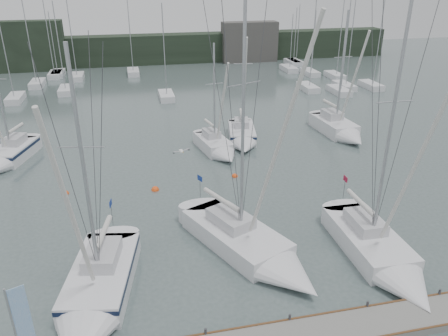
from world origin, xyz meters
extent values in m
plane|color=#4B5B5A|center=(0.00, 0.00, 0.00)|extent=(160.00, 160.00, 0.00)
cube|color=black|center=(0.00, 62.00, 2.50)|extent=(90.00, 4.00, 5.00)
cube|color=black|center=(-20.00, 60.00, 4.00)|extent=(12.00, 3.00, 8.00)
cube|color=#454340|center=(18.00, 60.00, 3.50)|extent=(10.00, 3.00, 7.00)
cube|color=silver|center=(0.45, 37.37, 0.35)|extent=(1.80, 4.50, 0.90)
cylinder|color=#9C9FA4|center=(0.45, 36.87, 6.32)|extent=(0.12, 0.12, 11.04)
cube|color=silver|center=(-3.28, 53.23, 0.35)|extent=(1.80, 4.50, 0.90)
cylinder|color=#9C9FA4|center=(-3.28, 52.73, 6.93)|extent=(0.12, 0.12, 12.26)
cube|color=silver|center=(25.22, 55.30, 0.35)|extent=(1.80, 4.50, 0.90)
cylinder|color=#9C9FA4|center=(25.22, 54.80, 5.48)|extent=(0.12, 0.12, 9.36)
cube|color=silver|center=(-11.80, 51.65, 0.35)|extent=(1.80, 4.50, 0.90)
cylinder|color=#9C9FA4|center=(-11.80, 51.15, 7.11)|extent=(0.12, 0.12, 12.63)
cube|color=silver|center=(-18.56, 40.40, 0.35)|extent=(1.80, 4.50, 0.90)
cylinder|color=#9C9FA4|center=(-18.56, 39.90, 5.57)|extent=(0.12, 0.12, 9.54)
cube|color=silver|center=(-12.64, 43.39, 0.35)|extent=(1.80, 4.50, 0.90)
cylinder|color=#9C9FA4|center=(-12.64, 42.89, 6.35)|extent=(0.12, 0.12, 11.10)
cube|color=silver|center=(25.62, 37.27, 0.35)|extent=(1.80, 4.50, 0.90)
cylinder|color=#9C9FA4|center=(25.62, 36.77, 7.70)|extent=(0.12, 0.12, 13.81)
cube|color=silver|center=(-14.96, 54.75, 0.35)|extent=(1.80, 4.50, 0.90)
cylinder|color=#9C9FA4|center=(-14.96, 54.25, 5.29)|extent=(0.12, 0.12, 8.97)
cube|color=silver|center=(20.27, 37.56, 0.35)|extent=(1.80, 4.50, 0.90)
cylinder|color=#9C9FA4|center=(20.27, 37.06, 6.39)|extent=(0.12, 0.12, 11.17)
cube|color=silver|center=(24.70, 55.26, 0.35)|extent=(1.80, 4.50, 0.90)
cylinder|color=#9C9FA4|center=(24.70, 54.76, 5.23)|extent=(0.12, 0.12, 8.85)
cube|color=silver|center=(-15.34, 54.01, 0.35)|extent=(1.80, 4.50, 0.90)
cylinder|color=#9C9FA4|center=(-15.34, 53.51, 7.00)|extent=(0.12, 0.12, 12.41)
cube|color=silver|center=(23.68, 34.90, 0.35)|extent=(1.80, 4.50, 0.90)
cylinder|color=#9C9FA4|center=(23.68, 34.40, 6.51)|extent=(0.12, 0.12, 11.41)
cube|color=silver|center=(-17.11, 48.30, 0.35)|extent=(1.80, 4.50, 0.90)
cylinder|color=#9C9FA4|center=(-17.11, 47.80, 7.12)|extent=(0.12, 0.12, 12.65)
cube|color=silver|center=(22.15, 50.32, 0.35)|extent=(1.80, 4.50, 0.90)
cylinder|color=#9C9FA4|center=(22.15, 49.82, 4.94)|extent=(0.12, 0.12, 8.28)
cube|color=silver|center=(29.47, 36.68, 0.35)|extent=(1.80, 4.50, 0.90)
cylinder|color=#9C9FA4|center=(29.47, 36.18, 7.20)|extent=(0.12, 0.12, 12.80)
cube|color=silver|center=(24.40, 46.68, 0.35)|extent=(1.80, 4.50, 0.90)
cylinder|color=#9C9FA4|center=(24.40, 46.18, 5.31)|extent=(0.12, 0.12, 9.03)
cube|color=silver|center=(27.32, 43.72, 0.35)|extent=(1.80, 4.50, 0.90)
cylinder|color=#9C9FA4|center=(27.32, 43.22, 6.45)|extent=(0.12, 0.12, 11.30)
cube|color=silver|center=(-6.63, 0.86, 0.47)|extent=(4.18, 6.84, 1.56)
cube|color=#B6B6BA|center=(-6.53, 1.37, 1.61)|extent=(2.11, 2.82, 0.73)
cylinder|color=#9C9FA4|center=(-6.71, 0.41, 6.97)|extent=(0.19, 0.19, 11.45)
cylinder|color=silver|center=(-6.38, 2.11, 2.55)|extent=(0.88, 3.12, 0.29)
cube|color=#0D1833|center=(-6.63, 0.86, 0.99)|extent=(4.20, 6.86, 0.26)
cube|color=navy|center=(-5.98, 4.19, 3.12)|extent=(0.13, 0.56, 0.37)
cube|color=silver|center=(1.19, 3.15, 0.45)|extent=(5.86, 7.84, 1.50)
cone|color=silver|center=(3.30, -1.51, 0.45)|extent=(4.17, 4.11, 3.19)
cube|color=#B6B6BA|center=(0.98, 3.61, 1.55)|extent=(2.78, 3.33, 0.70)
cylinder|color=#9C9FA4|center=(1.40, 2.69, 8.54)|extent=(0.18, 0.18, 14.69)
cylinder|color=silver|center=(0.60, 4.46, 2.44)|extent=(1.70, 3.30, 0.28)
cube|color=navy|center=(-0.37, 6.60, 2.99)|extent=(0.24, 0.50, 0.36)
cube|color=silver|center=(8.78, 0.94, 0.45)|extent=(3.09, 6.64, 1.50)
cone|color=silver|center=(8.71, -3.77, 0.45)|extent=(3.04, 2.87, 2.99)
cube|color=#B6B6BA|center=(8.79, 1.44, 1.55)|extent=(1.69, 2.66, 0.70)
cylinder|color=#9C9FA4|center=(8.77, 0.47, 7.89)|extent=(0.18, 0.18, 13.39)
cylinder|color=silver|center=(8.80, 2.26, 2.44)|extent=(0.33, 3.23, 0.28)
cube|color=maroon|center=(8.83, 4.43, 2.99)|extent=(0.03, 0.54, 0.36)
cube|color=silver|center=(-14.81, 20.48, 0.46)|extent=(3.86, 5.53, 1.52)
cube|color=#B6B6BA|center=(-14.66, 20.96, 1.57)|extent=(1.91, 2.32, 0.71)
cylinder|color=silver|center=(-14.52, 21.44, 2.48)|extent=(0.97, 2.43, 0.28)
cube|color=#0D1833|center=(-14.81, 20.48, 0.96)|extent=(3.89, 5.55, 0.25)
cube|color=silver|center=(2.93, 18.57, 0.43)|extent=(3.09, 4.86, 1.42)
cone|color=silver|center=(3.53, 15.41, 0.43)|extent=(2.60, 2.33, 2.28)
cube|color=#B6B6BA|center=(2.84, 19.03, 1.47)|extent=(1.57, 2.01, 0.66)
cylinder|color=#9C9FA4|center=(2.99, 18.25, 5.46)|extent=(0.17, 0.17, 8.64)
cylinder|color=silver|center=(2.76, 19.45, 2.32)|extent=(0.68, 2.21, 0.27)
cube|color=silver|center=(6.27, 20.91, 0.43)|extent=(3.40, 5.45, 1.43)
cone|color=silver|center=(5.58, 17.35, 0.43)|extent=(2.85, 2.61, 2.48)
cube|color=#B6B6BA|center=(6.36, 21.38, 1.48)|extent=(1.73, 2.25, 0.67)
cylinder|color=#9C9FA4|center=(6.20, 20.55, 6.42)|extent=(0.17, 0.17, 10.56)
cylinder|color=silver|center=(6.46, 21.91, 2.34)|extent=(0.73, 2.49, 0.27)
cube|color=#0D1833|center=(6.27, 20.91, 0.91)|extent=(3.42, 5.48, 0.24)
cube|color=silver|center=(16.06, 20.72, 0.50)|extent=(3.17, 5.74, 1.66)
cone|color=silver|center=(16.36, 16.77, 0.50)|extent=(2.93, 2.58, 2.77)
cube|color=#B6B6BA|center=(16.02, 21.27, 1.71)|extent=(1.68, 2.33, 0.77)
cylinder|color=#9C9FA4|center=(16.09, 20.32, 6.68)|extent=(0.20, 0.20, 10.70)
cylinder|color=silver|center=(15.98, 21.82, 2.71)|extent=(0.51, 2.73, 0.31)
sphere|color=#F84F16|center=(-3.07, 11.45, 0.00)|extent=(0.59, 0.59, 0.59)
sphere|color=#F84F16|center=(3.46, 12.46, 0.00)|extent=(0.50, 0.50, 0.50)
sphere|color=#F84F16|center=(-9.71, 12.31, 0.00)|extent=(0.53, 0.53, 0.53)
cube|color=#1C67B3|center=(-9.07, -4.74, 3.33)|extent=(0.58, 0.26, 3.04)
ellipsoid|color=white|center=(-1.95, 2.74, 6.58)|extent=(0.31, 0.44, 0.18)
cube|color=gray|center=(-2.19, 2.66, 6.60)|extent=(0.42, 0.25, 0.10)
cube|color=gray|center=(-1.71, 2.82, 6.60)|extent=(0.42, 0.25, 0.10)
camera|label=1|loc=(-4.44, -18.67, 15.30)|focal=35.00mm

